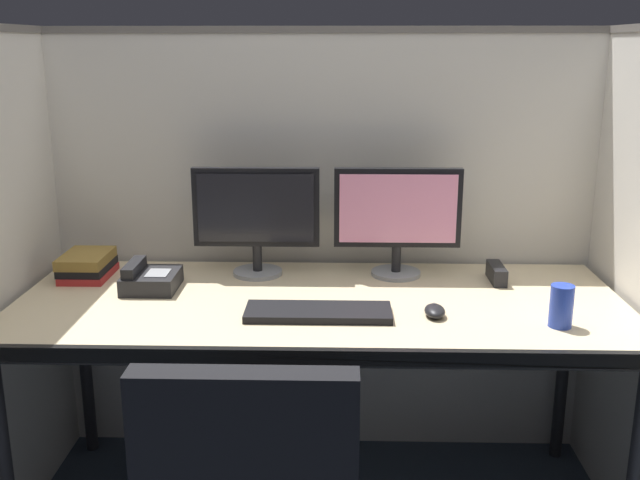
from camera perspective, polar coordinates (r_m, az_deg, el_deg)
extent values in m
cube|color=beige|center=(2.70, 0.22, -0.80)|extent=(2.20, 0.05, 1.55)
cube|color=#605B56|center=(2.60, 0.24, 16.16)|extent=(2.21, 0.06, 0.02)
cube|color=beige|center=(2.29, -0.03, -5.16)|extent=(1.90, 0.80, 0.04)
cube|color=black|center=(1.93, -0.35, -9.19)|extent=(1.90, 0.02, 0.05)
cylinder|color=black|center=(2.35, -23.48, -15.94)|extent=(0.04, 0.04, 0.70)
cylinder|color=black|center=(2.30, 23.46, -16.58)|extent=(0.04, 0.04, 0.70)
cylinder|color=black|center=(2.91, -17.91, -9.29)|extent=(0.04, 0.04, 0.70)
cylinder|color=black|center=(2.87, 18.49, -9.66)|extent=(0.04, 0.04, 0.70)
cylinder|color=gray|center=(2.54, -4.90, -2.53)|extent=(0.17, 0.17, 0.01)
cylinder|color=black|center=(2.52, -4.93, -1.40)|extent=(0.03, 0.03, 0.09)
cube|color=black|center=(2.48, -5.02, 2.59)|extent=(0.43, 0.03, 0.27)
cube|color=black|center=(2.46, -5.07, 2.50)|extent=(0.39, 0.01, 0.23)
cylinder|color=gray|center=(2.53, 5.96, -2.59)|extent=(0.17, 0.17, 0.01)
cylinder|color=black|center=(2.52, 5.99, -1.46)|extent=(0.03, 0.03, 0.09)
cube|color=black|center=(2.47, 6.10, 2.54)|extent=(0.43, 0.03, 0.27)
cube|color=pink|center=(2.46, 6.13, 2.45)|extent=(0.39, 0.01, 0.23)
cube|color=black|center=(2.15, -0.10, -5.68)|extent=(0.43, 0.15, 0.02)
ellipsoid|color=black|center=(2.17, 8.98, -5.52)|extent=(0.06, 0.10, 0.03)
cylinder|color=#59595B|center=(2.18, 8.94, -5.03)|extent=(0.01, 0.01, 0.01)
cube|color=black|center=(2.44, -13.06, -3.12)|extent=(0.17, 0.19, 0.06)
cube|color=black|center=(2.44, -14.37, -2.09)|extent=(0.04, 0.17, 0.03)
cube|color=gray|center=(2.41, -12.58, -2.55)|extent=(0.07, 0.09, 0.00)
cube|color=#B22626|center=(2.62, -17.66, -2.54)|extent=(0.15, 0.21, 0.02)
cube|color=black|center=(2.62, -17.76, -1.99)|extent=(0.15, 0.21, 0.03)
cube|color=olive|center=(2.61, -17.86, -1.38)|extent=(0.15, 0.21, 0.03)
cube|color=black|center=(2.52, 13.66, -2.55)|extent=(0.04, 0.15, 0.06)
cylinder|color=#263FB2|center=(2.16, 18.38, -4.93)|extent=(0.07, 0.07, 0.12)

